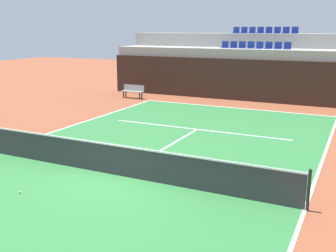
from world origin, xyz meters
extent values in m
plane|color=brown|center=(0.00, 0.00, 0.00)|extent=(80.00, 80.00, 0.00)
cube|color=#2D7238|center=(0.00, 0.00, 0.01)|extent=(11.00, 24.00, 0.01)
cube|color=white|center=(0.00, 11.95, 0.01)|extent=(11.00, 0.10, 0.00)
cube|color=white|center=(5.45, 0.00, 0.01)|extent=(0.10, 24.00, 0.00)
cube|color=white|center=(0.00, 6.40, 0.01)|extent=(8.26, 0.10, 0.00)
cube|color=white|center=(0.00, 3.20, 0.01)|extent=(0.10, 6.40, 0.00)
cube|color=black|center=(0.00, 14.57, 1.28)|extent=(18.87, 0.30, 2.56)
cube|color=#9E9E99|center=(0.00, 15.92, 1.57)|extent=(18.87, 2.40, 3.14)
cube|color=#9E9E99|center=(0.00, 18.32, 2.03)|extent=(18.87, 2.40, 4.06)
cube|color=navy|center=(-2.00, 15.92, 3.16)|extent=(0.44, 0.44, 0.04)
cube|color=navy|center=(-2.00, 16.12, 3.38)|extent=(0.44, 0.04, 0.40)
cube|color=navy|center=(-1.43, 15.92, 3.16)|extent=(0.44, 0.44, 0.04)
cube|color=navy|center=(-1.43, 16.12, 3.38)|extent=(0.44, 0.04, 0.40)
cube|color=navy|center=(-0.86, 15.92, 3.16)|extent=(0.44, 0.44, 0.04)
cube|color=navy|center=(-0.86, 16.12, 3.38)|extent=(0.44, 0.04, 0.40)
cube|color=navy|center=(-0.29, 15.92, 3.16)|extent=(0.44, 0.44, 0.04)
cube|color=navy|center=(-0.29, 16.12, 3.38)|extent=(0.44, 0.04, 0.40)
cube|color=navy|center=(0.29, 15.92, 3.16)|extent=(0.44, 0.44, 0.04)
cube|color=navy|center=(0.29, 16.12, 3.38)|extent=(0.44, 0.04, 0.40)
cube|color=navy|center=(0.86, 15.92, 3.16)|extent=(0.44, 0.44, 0.04)
cube|color=navy|center=(0.86, 16.12, 3.38)|extent=(0.44, 0.04, 0.40)
cube|color=navy|center=(1.43, 15.92, 3.16)|extent=(0.44, 0.44, 0.04)
cube|color=navy|center=(1.43, 16.12, 3.38)|extent=(0.44, 0.04, 0.40)
cube|color=navy|center=(2.00, 15.92, 3.16)|extent=(0.44, 0.44, 0.04)
cube|color=navy|center=(2.00, 16.12, 3.38)|extent=(0.44, 0.04, 0.40)
cube|color=navy|center=(-2.00, 18.32, 4.08)|extent=(0.44, 0.44, 0.04)
cube|color=navy|center=(-2.00, 18.52, 4.30)|extent=(0.44, 0.04, 0.40)
cube|color=navy|center=(-1.43, 18.32, 4.08)|extent=(0.44, 0.44, 0.04)
cube|color=navy|center=(-1.43, 18.52, 4.30)|extent=(0.44, 0.04, 0.40)
cube|color=navy|center=(-0.86, 18.32, 4.08)|extent=(0.44, 0.44, 0.04)
cube|color=navy|center=(-0.86, 18.52, 4.30)|extent=(0.44, 0.04, 0.40)
cube|color=navy|center=(-0.29, 18.32, 4.08)|extent=(0.44, 0.44, 0.04)
cube|color=navy|center=(-0.29, 18.52, 4.30)|extent=(0.44, 0.04, 0.40)
cube|color=navy|center=(0.29, 18.32, 4.08)|extent=(0.44, 0.44, 0.04)
cube|color=navy|center=(0.29, 18.52, 4.30)|extent=(0.44, 0.04, 0.40)
cube|color=navy|center=(0.86, 18.32, 4.08)|extent=(0.44, 0.44, 0.04)
cube|color=navy|center=(0.86, 18.52, 4.30)|extent=(0.44, 0.04, 0.40)
cube|color=navy|center=(1.43, 18.32, 4.08)|extent=(0.44, 0.44, 0.04)
cube|color=navy|center=(1.43, 18.52, 4.30)|extent=(0.44, 0.04, 0.40)
cube|color=navy|center=(2.00, 18.32, 4.08)|extent=(0.44, 0.44, 0.04)
cube|color=navy|center=(2.00, 18.52, 4.30)|extent=(0.44, 0.04, 0.40)
cylinder|color=black|center=(5.50, 0.00, 0.55)|extent=(0.08, 0.08, 1.07)
cube|color=#333338|center=(0.00, 0.00, 0.47)|extent=(10.90, 0.02, 0.92)
cube|color=white|center=(0.00, 0.00, 0.96)|extent=(10.90, 0.04, 0.05)
cube|color=#99999E|center=(-6.86, 12.26, 0.45)|extent=(1.50, 0.40, 0.05)
cube|color=#99999E|center=(-6.86, 12.44, 0.67)|extent=(1.50, 0.04, 0.36)
cube|color=#2D2D33|center=(-7.46, 12.12, 0.21)|extent=(0.06, 0.06, 0.42)
cube|color=#2D2D33|center=(-6.26, 12.12, 0.21)|extent=(0.06, 0.06, 0.42)
cube|color=#2D2D33|center=(-7.46, 12.40, 0.21)|extent=(0.06, 0.06, 0.42)
cube|color=#2D2D33|center=(-6.26, 12.40, 0.21)|extent=(0.06, 0.06, 0.42)
sphere|color=#CCE033|center=(-1.66, -2.34, 0.04)|extent=(0.07, 0.07, 0.07)
camera|label=1|loc=(6.42, -9.65, 4.35)|focal=42.77mm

